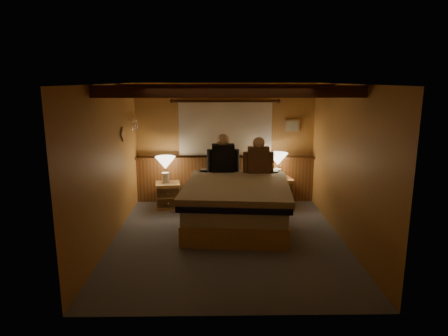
{
  "coord_description": "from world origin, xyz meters",
  "views": [
    {
      "loc": [
        -0.15,
        -5.91,
        2.46
      ],
      "look_at": [
        -0.05,
        0.4,
        1.06
      ],
      "focal_mm": 32.0,
      "sensor_mm": 36.0,
      "label": 1
    }
  ],
  "objects_px": {
    "person_right": "(258,158)",
    "lamp_right": "(278,161)",
    "nightstand_right": "(278,192)",
    "lamp_left": "(165,164)",
    "nightstand_left": "(168,195)",
    "person_left": "(223,156)",
    "bed": "(237,203)",
    "duffel_bag": "(179,200)"
  },
  "relations": [
    {
      "from": "nightstand_left",
      "to": "person_left",
      "type": "height_order",
      "value": "person_left"
    },
    {
      "from": "nightstand_left",
      "to": "person_right",
      "type": "distance_m",
      "value": 1.92
    },
    {
      "from": "nightstand_right",
      "to": "lamp_right",
      "type": "height_order",
      "value": "lamp_right"
    },
    {
      "from": "lamp_left",
      "to": "person_right",
      "type": "distance_m",
      "value": 1.8
    },
    {
      "from": "person_right",
      "to": "nightstand_right",
      "type": "bearing_deg",
      "value": 41.19
    },
    {
      "from": "nightstand_left",
      "to": "duffel_bag",
      "type": "xyz_separation_m",
      "value": [
        0.21,
        0.02,
        -0.1
      ]
    },
    {
      "from": "person_right",
      "to": "duffel_bag",
      "type": "bearing_deg",
      "value": 170.54
    },
    {
      "from": "nightstand_left",
      "to": "person_left",
      "type": "bearing_deg",
      "value": -15.3
    },
    {
      "from": "bed",
      "to": "nightstand_right",
      "type": "distance_m",
      "value": 1.43
    },
    {
      "from": "lamp_right",
      "to": "duffel_bag",
      "type": "xyz_separation_m",
      "value": [
        -1.95,
        -0.14,
        -0.75
      ]
    },
    {
      "from": "person_left",
      "to": "person_right",
      "type": "relative_size",
      "value": 1.07
    },
    {
      "from": "nightstand_right",
      "to": "lamp_right",
      "type": "xyz_separation_m",
      "value": [
        -0.03,
        0.01,
        0.63
      ]
    },
    {
      "from": "nightstand_right",
      "to": "person_right",
      "type": "distance_m",
      "value": 0.97
    },
    {
      "from": "bed",
      "to": "person_right",
      "type": "bearing_deg",
      "value": 64.39
    },
    {
      "from": "nightstand_right",
      "to": "lamp_right",
      "type": "distance_m",
      "value": 0.63
    },
    {
      "from": "lamp_right",
      "to": "duffel_bag",
      "type": "bearing_deg",
      "value": -175.77
    },
    {
      "from": "person_right",
      "to": "lamp_right",
      "type": "bearing_deg",
      "value": 43.84
    },
    {
      "from": "nightstand_left",
      "to": "person_left",
      "type": "xyz_separation_m",
      "value": [
        1.08,
        -0.14,
        0.8
      ]
    },
    {
      "from": "nightstand_left",
      "to": "lamp_right",
      "type": "relative_size",
      "value": 1.0
    },
    {
      "from": "lamp_left",
      "to": "person_right",
      "type": "bearing_deg",
      "value": -8.97
    },
    {
      "from": "nightstand_left",
      "to": "lamp_left",
      "type": "height_order",
      "value": "lamp_left"
    },
    {
      "from": "bed",
      "to": "lamp_left",
      "type": "distance_m",
      "value": 1.73
    },
    {
      "from": "person_left",
      "to": "person_right",
      "type": "bearing_deg",
      "value": -10.41
    },
    {
      "from": "nightstand_right",
      "to": "lamp_left",
      "type": "height_order",
      "value": "lamp_left"
    },
    {
      "from": "nightstand_right",
      "to": "lamp_left",
      "type": "distance_m",
      "value": 2.3
    },
    {
      "from": "nightstand_left",
      "to": "person_right",
      "type": "height_order",
      "value": "person_right"
    },
    {
      "from": "lamp_left",
      "to": "lamp_right",
      "type": "xyz_separation_m",
      "value": [
        2.19,
        0.13,
        0.04
      ]
    },
    {
      "from": "bed",
      "to": "nightstand_right",
      "type": "relative_size",
      "value": 4.1
    },
    {
      "from": "lamp_right",
      "to": "person_left",
      "type": "height_order",
      "value": "person_left"
    },
    {
      "from": "bed",
      "to": "lamp_right",
      "type": "distance_m",
      "value": 1.5
    },
    {
      "from": "bed",
      "to": "person_right",
      "type": "height_order",
      "value": "person_right"
    },
    {
      "from": "person_right",
      "to": "duffel_bag",
      "type": "relative_size",
      "value": 1.28
    },
    {
      "from": "person_left",
      "to": "duffel_bag",
      "type": "bearing_deg",
      "value": 168.4
    },
    {
      "from": "bed",
      "to": "person_left",
      "type": "bearing_deg",
      "value": 110.48
    },
    {
      "from": "nightstand_left",
      "to": "lamp_right",
      "type": "distance_m",
      "value": 2.26
    },
    {
      "from": "nightstand_left",
      "to": "duffel_bag",
      "type": "relative_size",
      "value": 0.94
    },
    {
      "from": "bed",
      "to": "nightstand_left",
      "type": "distance_m",
      "value": 1.63
    },
    {
      "from": "nightstand_left",
      "to": "nightstand_right",
      "type": "height_order",
      "value": "nightstand_right"
    },
    {
      "from": "lamp_left",
      "to": "lamp_right",
      "type": "height_order",
      "value": "lamp_right"
    },
    {
      "from": "person_left",
      "to": "person_right",
      "type": "height_order",
      "value": "person_left"
    },
    {
      "from": "bed",
      "to": "lamp_left",
      "type": "bearing_deg",
      "value": 148.44
    },
    {
      "from": "bed",
      "to": "nightstand_left",
      "type": "relative_size",
      "value": 4.65
    }
  ]
}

